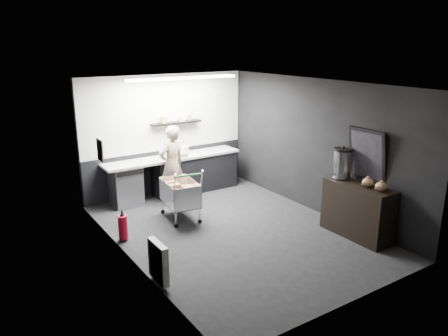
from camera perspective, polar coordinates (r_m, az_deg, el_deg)
floor at (r=8.18m, az=1.31°, el=-8.25°), size 5.50×5.50×0.00m
ceiling at (r=7.48m, az=1.45°, el=10.93°), size 5.50×5.50×0.00m
wall_back at (r=10.04m, az=-7.59°, el=4.38°), size 5.50×0.00×5.50m
wall_front at (r=5.79m, az=17.08°, el=-5.18°), size 5.50×0.00×5.50m
wall_left at (r=6.83m, az=-12.58°, el=-1.55°), size 0.00×5.50×5.50m
wall_right at (r=8.98m, az=11.96°, el=2.74°), size 0.00×5.50×5.50m
kitchen_wall_panel at (r=9.94m, az=-7.64°, el=7.18°), size 3.95×0.02×1.70m
dado_panel at (r=10.23m, az=-7.36°, el=-0.30°), size 3.95×0.02×1.00m
floating_shelf at (r=9.96m, az=-6.28°, el=5.91°), size 1.20×0.22×0.04m
wall_clock at (r=10.56m, az=-0.74°, el=9.50°), size 0.20×0.03×0.20m
poster at (r=7.97m, az=-15.90°, el=2.26°), size 0.02×0.30×0.40m
poster_red_band at (r=7.96m, az=-15.90°, el=2.76°), size 0.02×0.22×0.10m
radiator at (r=6.47m, az=-8.58°, el=-12.02°), size 0.10×0.50×0.60m
ceiling_strip at (r=9.06m, az=-5.36°, el=11.61°), size 2.40×0.20×0.04m
prep_counter at (r=10.04m, az=-5.88°, el=-0.84°), size 3.20×0.61×0.90m
person at (r=9.37m, az=-6.81°, el=0.41°), size 0.69×0.53×1.70m
shopping_cart at (r=8.60m, az=-5.78°, el=-3.49°), size 0.68×1.01×1.05m
sideboard at (r=8.16m, az=16.99°, el=-4.40°), size 0.56×1.30×1.95m
fire_extinguisher at (r=7.93m, az=-13.07°, el=-7.45°), size 0.16×0.16×0.54m
cardboard_box at (r=9.82m, az=-6.37°, el=1.72°), size 0.51×0.42×0.09m
pink_tub at (r=9.96m, az=-5.19°, el=2.29°), size 0.20×0.20×0.20m
white_container at (r=9.70m, az=-7.73°, el=1.73°), size 0.22×0.19×0.17m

